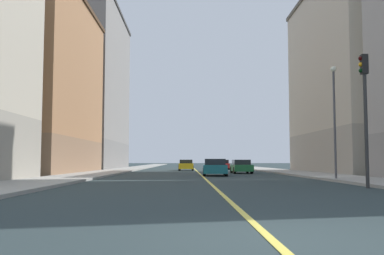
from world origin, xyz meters
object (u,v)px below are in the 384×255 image
(building_left_mid, at_px, (357,78))
(car_green, at_px, (241,167))
(car_teal, at_px, (215,168))
(traffic_light_left_near, at_px, (365,101))
(street_lamp_left_near, at_px, (334,110))
(car_red, at_px, (223,165))
(building_right_midblock, at_px, (37,85))
(car_yellow, at_px, (186,165))
(building_right_distant, at_px, (89,89))

(building_left_mid, bearing_deg, car_green, -179.71)
(car_teal, bearing_deg, car_green, 66.47)
(traffic_light_left_near, distance_m, car_teal, 17.09)
(street_lamp_left_near, distance_m, car_red, 33.25)
(building_right_midblock, height_order, car_teal, building_right_midblock)
(car_yellow, bearing_deg, car_teal, -82.85)
(traffic_light_left_near, bearing_deg, building_right_midblock, 135.19)
(building_right_midblock, height_order, building_right_distant, building_right_distant)
(building_left_mid, relative_size, building_right_midblock, 1.02)
(traffic_light_left_near, height_order, street_lamp_left_near, street_lamp_left_near)
(car_yellow, bearing_deg, traffic_light_left_near, -76.75)
(car_yellow, bearing_deg, building_left_mid, -33.83)
(traffic_light_left_near, relative_size, car_red, 1.52)
(car_red, xyz_separation_m, car_yellow, (-5.01, -5.67, 0.01))
(car_red, bearing_deg, car_teal, -96.45)
(street_lamp_left_near, height_order, car_red, street_lamp_left_near)
(traffic_light_left_near, height_order, car_red, traffic_light_left_near)
(building_left_mid, bearing_deg, street_lamp_left_near, -116.47)
(street_lamp_left_near, height_order, car_yellow, street_lamp_left_near)
(car_teal, height_order, car_green, car_teal)
(building_left_mid, height_order, car_green, building_left_mid)
(car_red, distance_m, car_yellow, 7.56)
(car_green, distance_m, car_yellow, 12.57)
(building_left_mid, xyz_separation_m, building_right_distant, (-31.33, 22.01, 2.50))
(building_right_midblock, xyz_separation_m, car_yellow, (14.41, 11.80, -7.82))
(building_right_distant, xyz_separation_m, car_teal, (16.71, -29.00, -11.17))
(traffic_light_left_near, bearing_deg, building_left_mid, 68.68)
(building_right_midblock, height_order, street_lamp_left_near, building_right_midblock)
(car_teal, distance_m, car_yellow, 18.47)
(building_left_mid, xyz_separation_m, car_yellow, (-16.91, 11.34, -8.68))
(building_right_midblock, bearing_deg, street_lamp_left_near, -33.17)
(building_right_midblock, distance_m, street_lamp_left_near, 28.33)
(street_lamp_left_near, relative_size, car_yellow, 1.72)
(traffic_light_left_near, bearing_deg, building_right_distant, 116.63)
(building_left_mid, height_order, building_right_distant, building_right_distant)
(building_left_mid, bearing_deg, building_right_distant, 144.91)
(car_green, xyz_separation_m, car_yellow, (-5.32, 11.39, 0.00))
(car_red, xyz_separation_m, car_teal, (-2.71, -23.99, 0.02))
(street_lamp_left_near, relative_size, car_green, 1.54)
(traffic_light_left_near, bearing_deg, car_red, 94.35)
(car_red, bearing_deg, building_left_mid, -55.00)
(building_right_distant, relative_size, car_yellow, 5.90)
(building_right_midblock, relative_size, traffic_light_left_near, 3.22)
(building_right_distant, relative_size, traffic_light_left_near, 3.91)
(building_right_distant, bearing_deg, car_red, -14.46)
(traffic_light_left_near, bearing_deg, car_yellow, 103.25)
(building_right_distant, distance_m, car_green, 31.64)
(street_lamp_left_near, height_order, car_green, street_lamp_left_near)
(car_red, height_order, car_yellow, same)
(building_left_mid, height_order, car_teal, building_left_mid)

